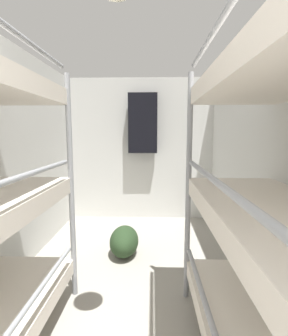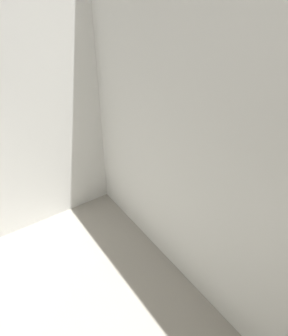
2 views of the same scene
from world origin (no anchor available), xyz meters
The scene contains 0 objects.
Camera 2 is at (0.11, 2.39, 1.83)m, focal length 35.00 mm.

